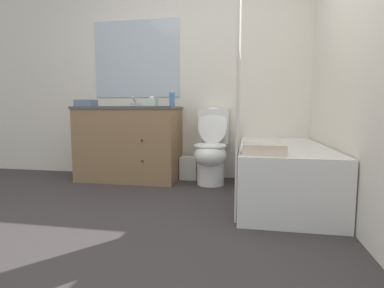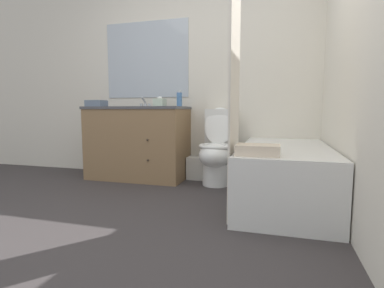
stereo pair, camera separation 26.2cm
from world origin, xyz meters
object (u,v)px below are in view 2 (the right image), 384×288
Objects in this scene: sink_faucet at (145,104)px; toilet at (217,150)px; bathtub at (284,174)px; bath_towel_folded at (258,150)px; hand_towel_folded at (96,103)px; vanity_cabinet at (138,142)px; soap_dispenser at (179,99)px; tissue_box at (160,102)px; wastebasket at (196,168)px.

sink_faucet reaches higher than toilet.
toilet is (0.97, -0.25, -0.51)m from sink_faucet.
bath_towel_folded is (-0.20, -0.61, 0.28)m from bathtub.
sink_faucet reaches higher than hand_towel_folded.
hand_towel_folded is at bearing 171.09° from bathtub.
vanity_cabinet is 1.85m from bath_towel_folded.
sink_faucet is at bearing 138.13° from bath_towel_folded.
hand_towel_folded is (-0.94, -0.24, -0.05)m from soap_dispenser.
sink_faucet is 1.93m from bathtub.
vanity_cabinet is at bearing -172.31° from soap_dispenser.
wastebasket is at bearing 10.34° from tissue_box.
vanity_cabinet is 0.50m from sink_faucet.
soap_dispenser reaches higher than toilet.
wastebasket is at bearing 15.14° from hand_towel_folded.
vanity_cabinet is 0.76m from wastebasket.
toilet is at bearing -14.29° from sink_faucet.
sink_faucet is 2.02m from bath_towel_folded.
soap_dispenser is (0.50, -0.14, 0.05)m from sink_faucet.
soap_dispenser reaches higher than bathtub.
soap_dispenser is at bearing 7.69° from vanity_cabinet.
hand_towel_folded is (-1.13, -0.30, 0.76)m from wastebasket.
bath_towel_folded is (1.48, -1.12, 0.10)m from vanity_cabinet.
tissue_box is at bearing -169.66° from wastebasket.
toilet reaches higher than bathtub.
tissue_box is 0.74m from hand_towel_folded.
tissue_box is at bearing 172.45° from toilet.
toilet is 6.29× the size of tissue_box.
bathtub reaches higher than wastebasket.
hand_towel_folded is (-1.41, -0.13, 0.51)m from toilet.
vanity_cabinet is 4.40× the size of wastebasket.
soap_dispenser reaches higher than sink_faucet.
bathtub is at bearing -33.44° from toilet.
vanity_cabinet is 0.97m from toilet.
sink_faucet is at bearing 149.58° from tissue_box.
vanity_cabinet reaches higher than wastebasket.
soap_dispenser is at bearing 129.57° from bath_towel_folded.
wastebasket is 0.83m from soap_dispenser.
tissue_box is 0.24m from soap_dispenser.
wastebasket is at bearing 19.77° from soap_dispenser.
tissue_box is at bearing 158.42° from bathtub.
soap_dispenser reaches higher than hand_towel_folded.
toilet is 0.74m from soap_dispenser.
sink_faucet is at bearing 90.00° from vanity_cabinet.
wastebasket is (-0.99, 0.64, -0.12)m from bathtub.
tissue_box reaches higher than wastebasket.
toilet is (0.97, -0.04, -0.06)m from vanity_cabinet.
bathtub is 1.48m from soap_dispenser.
toilet is 1.51m from hand_towel_folded.
wastebasket is 0.88× the size of bath_towel_folded.
toilet is 0.89m from tissue_box.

